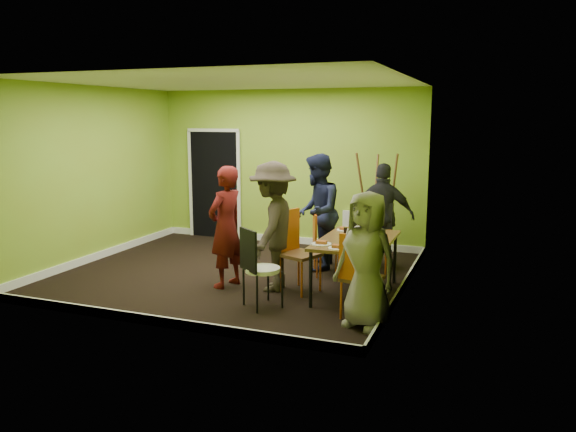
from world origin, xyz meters
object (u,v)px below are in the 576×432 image
at_px(chair_back_end, 378,222).
at_px(person_back_end, 383,216).
at_px(chair_left_far, 322,241).
at_px(chair_bentwood, 258,264).
at_px(dining_table, 356,243).
at_px(blue_bottle, 366,239).
at_px(easel, 377,206).
at_px(person_front_end, 366,260).
at_px(orange_bottle, 354,234).
at_px(chair_left_near, 295,246).
at_px(chair_front_end, 359,272).
at_px(person_standing, 226,227).
at_px(person_left_far, 317,212).
at_px(person_left_near, 273,226).
at_px(thermos, 356,231).

relative_size(chair_back_end, person_back_end, 0.63).
height_order(chair_left_far, chair_bentwood, chair_bentwood).
bearing_deg(chair_left_far, dining_table, 19.88).
bearing_deg(blue_bottle, chair_left_far, 129.33).
distance_m(easel, person_front_end, 3.15).
relative_size(chair_left_far, person_back_end, 0.57).
xyz_separation_m(orange_bottle, person_front_end, (0.44, -1.18, -0.03)).
relative_size(chair_left_near, blue_bottle, 5.78).
bearing_deg(chair_front_end, chair_left_far, 131.05).
distance_m(chair_front_end, person_standing, 2.12).
bearing_deg(person_left_far, person_left_near, -22.42).
relative_size(blue_bottle, person_standing, 0.11).
xyz_separation_m(dining_table, person_left_near, (-1.10, -0.17, 0.17)).
height_order(chair_left_near, person_left_near, person_left_near).
relative_size(chair_front_end, easel, 0.58).
relative_size(dining_table, orange_bottle, 19.91).
distance_m(chair_front_end, thermos, 0.99).
distance_m(thermos, person_left_near, 1.11).
distance_m(orange_bottle, person_front_end, 1.26).
bearing_deg(chair_left_near, person_back_end, 173.34).
bearing_deg(person_back_end, chair_front_end, 94.19).
distance_m(easel, person_left_far, 1.21).
xyz_separation_m(chair_bentwood, person_back_end, (1.04, 2.46, 0.26)).
relative_size(chair_left_near, chair_back_end, 1.07).
bearing_deg(dining_table, person_left_far, 129.70).
bearing_deg(chair_left_near, chair_bentwood, 8.83).
xyz_separation_m(chair_left_far, person_left_near, (-0.41, -0.90, 0.35)).
bearing_deg(chair_left_near, thermos, 118.88).
relative_size(chair_left_far, person_left_far, 0.52).
xyz_separation_m(chair_left_near, blue_bottle, (1.03, -0.29, 0.23)).
bearing_deg(blue_bottle, chair_back_end, 96.92).
distance_m(chair_back_end, chair_front_end, 2.33).
distance_m(chair_bentwood, person_front_end, 1.39).
bearing_deg(orange_bottle, chair_left_far, 135.96).
height_order(thermos, person_front_end, person_front_end).
bearing_deg(person_front_end, person_standing, 178.81).
height_order(chair_left_near, person_back_end, person_back_end).
bearing_deg(chair_bentwood, blue_bottle, 61.80).
distance_m(person_left_near, person_front_end, 1.73).
xyz_separation_m(thermos, person_standing, (-1.75, -0.28, -0.02)).
height_order(person_standing, person_front_end, person_standing).
distance_m(dining_table, person_front_end, 1.13).
xyz_separation_m(person_left_near, person_back_end, (1.15, 1.70, -0.06)).
distance_m(person_standing, person_back_end, 2.54).
xyz_separation_m(chair_back_end, chair_bentwood, (-0.99, -2.34, -0.17)).
relative_size(dining_table, person_left_far, 0.85).
bearing_deg(person_back_end, chair_back_end, 65.05).
relative_size(chair_left_far, chair_bentwood, 0.92).
relative_size(person_back_end, person_front_end, 1.06).
bearing_deg(person_front_end, chair_left_far, 140.30).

